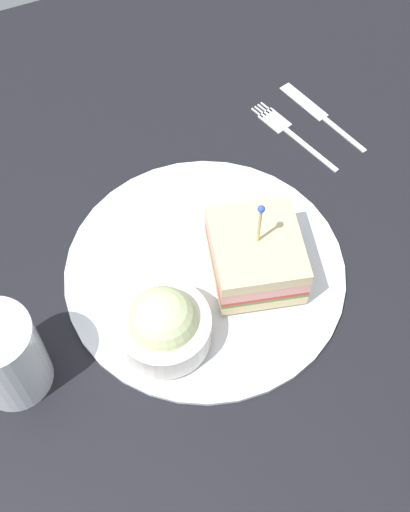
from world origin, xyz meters
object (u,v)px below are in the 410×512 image
(plate, at_px, (205,269))
(sandwich_half_center, at_px, (256,255))
(fork, at_px, (286,129))
(drink_glass, at_px, (6,359))
(knife, at_px, (318,112))
(coleslaw_bowl, at_px, (163,325))

(plate, distance_m, sandwich_half_center, 0.06)
(plate, bearing_deg, fork, -50.01)
(plate, height_order, drink_glass, drink_glass)
(plate, distance_m, knife, 0.26)
(plate, relative_size, drink_glass, 3.01)
(coleslaw_bowl, xyz_separation_m, fork, (0.19, -0.23, -0.03))
(plate, xyz_separation_m, drink_glass, (-0.03, 0.21, 0.04))
(sandwich_half_center, distance_m, fork, 0.20)
(fork, relative_size, knife, 0.97)
(drink_glass, xyz_separation_m, fork, (0.17, -0.37, -0.04))
(sandwich_half_center, distance_m, drink_glass, 0.25)
(knife, bearing_deg, drink_glass, 113.27)
(fork, bearing_deg, plate, 129.99)
(sandwich_half_center, bearing_deg, coleslaw_bowl, 106.69)
(plate, bearing_deg, sandwich_half_center, -116.15)
(coleslaw_bowl, distance_m, knife, 0.34)
(sandwich_half_center, height_order, fork, sandwich_half_center)
(plate, xyz_separation_m, fork, (0.14, -0.16, -0.00))
(coleslaw_bowl, bearing_deg, sandwich_half_center, -73.31)
(plate, distance_m, coleslaw_bowl, 0.09)
(plate, xyz_separation_m, sandwich_half_center, (-0.02, -0.04, 0.03))
(fork, xyz_separation_m, knife, (0.01, -0.05, 0.00))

